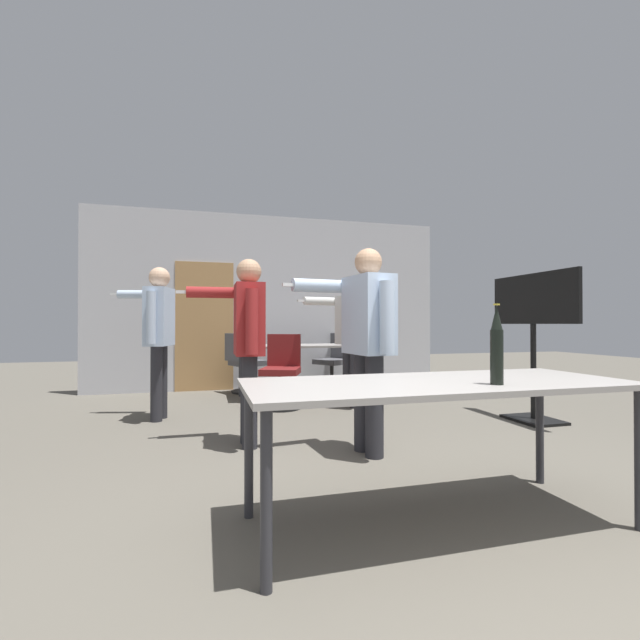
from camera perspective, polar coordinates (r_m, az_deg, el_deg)
name	(u,v)px	position (r m, az deg, el deg)	size (l,w,h in m)	color
ground_plane	(488,585)	(2.15, 21.47, -30.08)	(24.00, 24.00, 0.00)	#5B564C
back_wall	(271,302)	(7.20, -6.57, 2.34)	(5.83, 0.12, 2.86)	#BCBCC1
conference_table_near	(438,393)	(2.39, 15.44, -9.35)	(2.05, 0.80, 0.76)	gray
conference_table_far	(300,350)	(6.23, -2.63, -4.04)	(1.79, 0.69, 0.76)	gray
tv_screen	(533,327)	(5.22, 26.57, -0.80)	(0.44, 1.23, 1.61)	black
person_near_casual	(247,333)	(3.79, -9.68, -1.75)	(0.75, 0.64, 1.63)	#28282D
person_left_plaid	(367,331)	(3.52, 6.25, -1.47)	(0.84, 0.70, 1.68)	#28282D
person_far_watching	(350,330)	(5.50, 4.09, -1.33)	(0.84, 0.65, 1.64)	#28282D
person_center_tall	(158,327)	(5.07, -20.79, -0.87)	(0.73, 0.71, 1.69)	#28282D
office_chair_far_right	(244,365)	(6.72, -10.11, -5.94)	(0.66, 0.63, 0.92)	black
office_chair_side_rolled	(281,373)	(5.50, -5.16, -7.08)	(0.60, 0.64, 0.93)	black
office_chair_far_left	(335,363)	(7.07, 1.98, -5.74)	(0.68, 0.66, 0.91)	black
beer_bottle	(497,346)	(2.32, 22.50, -3.27)	(0.06, 0.06, 0.41)	black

